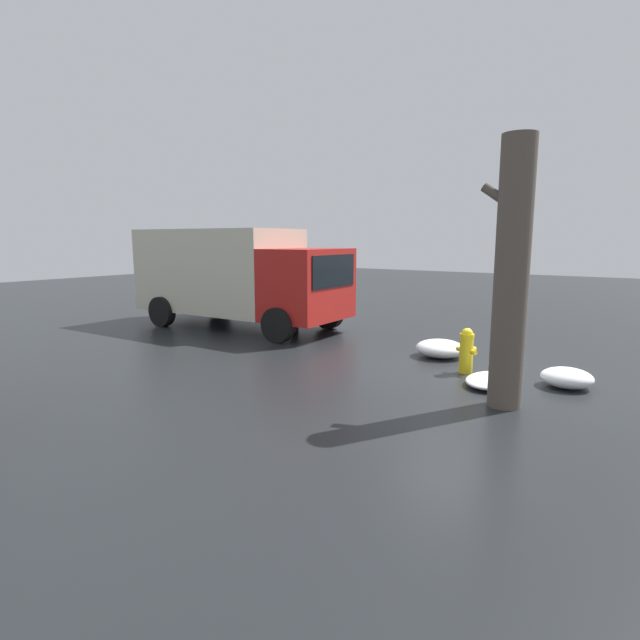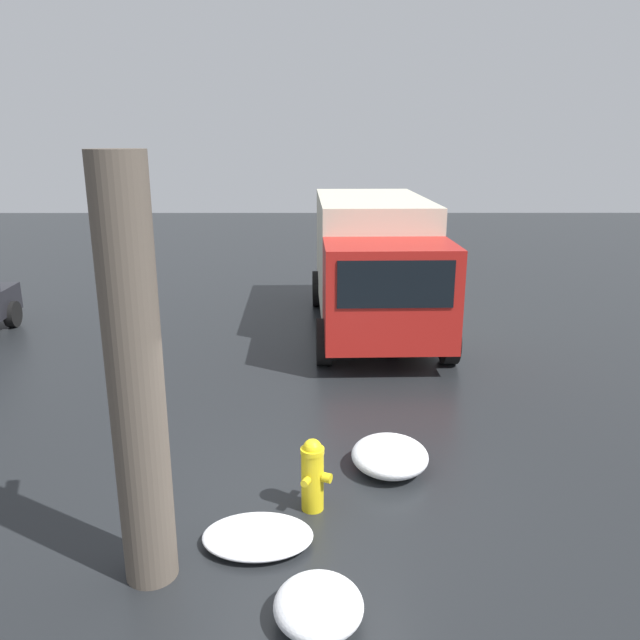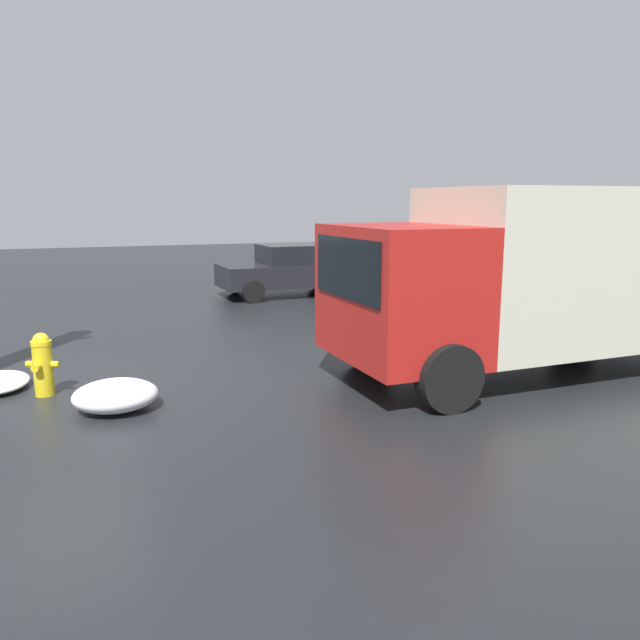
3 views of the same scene
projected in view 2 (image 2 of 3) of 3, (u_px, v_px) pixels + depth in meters
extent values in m
plane|color=black|center=(313.00, 508.00, 7.34)|extent=(60.00, 60.00, 0.00)
cylinder|color=yellow|center=(312.00, 481.00, 7.23)|extent=(0.26, 0.26, 0.72)
cylinder|color=yellow|center=(312.00, 451.00, 7.12)|extent=(0.28, 0.28, 0.06)
sphere|color=yellow|center=(312.00, 448.00, 7.12)|extent=(0.22, 0.22, 0.22)
cylinder|color=yellow|center=(327.00, 478.00, 7.14)|extent=(0.14, 0.14, 0.11)
cylinder|color=yellow|center=(319.00, 467.00, 7.37)|extent=(0.13, 0.12, 0.09)
cylinder|color=yellow|center=(306.00, 482.00, 7.05)|extent=(0.13, 0.12, 0.09)
cylinder|color=brown|center=(136.00, 383.00, 5.66)|extent=(0.51, 0.51, 4.11)
cylinder|color=brown|center=(132.00, 253.00, 5.56)|extent=(0.58, 0.14, 0.47)
cube|color=red|center=(389.00, 294.00, 11.57)|extent=(1.71, 2.45, 1.90)
cube|color=black|center=(396.00, 284.00, 10.67)|extent=(0.08, 2.02, 0.83)
cube|color=beige|center=(370.00, 250.00, 14.62)|extent=(4.91, 2.53, 2.43)
cylinder|color=black|center=(449.00, 341.00, 11.95)|extent=(0.91, 0.30, 0.90)
cylinder|color=black|center=(324.00, 342.00, 11.89)|extent=(0.91, 0.30, 0.90)
cylinder|color=black|center=(411.00, 288.00, 16.16)|extent=(0.91, 0.30, 0.90)
cylinder|color=black|center=(318.00, 288.00, 16.09)|extent=(0.91, 0.30, 0.90)
cylinder|color=#23232D|center=(393.00, 336.00, 12.43)|extent=(0.24, 0.24, 0.78)
cylinder|color=#3F5947|center=(394.00, 302.00, 12.23)|extent=(0.36, 0.36, 0.65)
sphere|color=tan|center=(395.00, 280.00, 12.11)|extent=(0.21, 0.21, 0.21)
cylinder|color=black|center=(13.00, 314.00, 14.30)|extent=(0.61, 0.23, 0.60)
ellipsoid|color=white|center=(319.00, 606.00, 5.57)|extent=(0.88, 0.81, 0.35)
ellipsoid|color=white|center=(258.00, 536.00, 6.67)|extent=(0.86, 1.19, 0.19)
ellipsoid|color=white|center=(390.00, 456.00, 8.15)|extent=(1.09, 1.01, 0.39)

